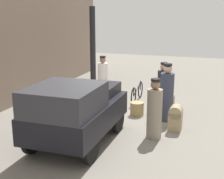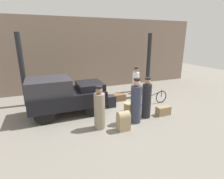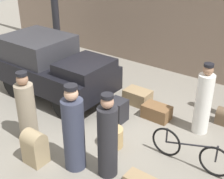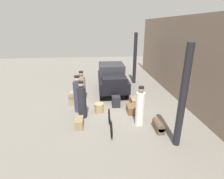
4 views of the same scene
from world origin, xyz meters
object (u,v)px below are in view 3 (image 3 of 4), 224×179
(trunk_wicker_pale, at_px, (35,146))
(suitcase_black_upright, at_px, (117,110))
(conductor_in_dark_uniform, at_px, (108,139))
(wicker_basket, at_px, (113,137))
(bicycle, at_px, (190,151))
(truck, at_px, (53,66))
(trunk_large_brown, at_px, (138,97))
(porter_carrying_trunk, at_px, (203,102))
(porter_standing_middle, at_px, (27,110))
(suitcase_small_leather, at_px, (157,112))
(porter_lifting_near_truck, at_px, (74,132))

(trunk_wicker_pale, relative_size, suitcase_black_upright, 1.30)
(conductor_in_dark_uniform, bearing_deg, wicker_basket, 119.80)
(bicycle, relative_size, wicker_basket, 3.85)
(truck, xyz_separation_m, wicker_basket, (2.74, -0.91, -0.72))
(truck, distance_m, suitcase_black_upright, 2.30)
(trunk_large_brown, bearing_deg, wicker_basket, -72.67)
(truck, distance_m, porter_carrying_trunk, 4.12)
(bicycle, height_order, wicker_basket, bicycle)
(trunk_wicker_pale, bearing_deg, conductor_in_dark_uniform, 24.31)
(porter_carrying_trunk, distance_m, conductor_in_dark_uniform, 2.61)
(trunk_large_brown, bearing_deg, conductor_in_dark_uniform, -68.92)
(wicker_basket, relative_size, trunk_large_brown, 0.63)
(conductor_in_dark_uniform, relative_size, porter_standing_middle, 1.06)
(suitcase_small_leather, bearing_deg, bicycle, -39.75)
(porter_carrying_trunk, relative_size, conductor_in_dark_uniform, 0.99)
(porter_carrying_trunk, distance_m, trunk_large_brown, 2.02)
(trunk_wicker_pale, bearing_deg, bicycle, 35.30)
(porter_standing_middle, distance_m, suitcase_black_upright, 2.20)
(conductor_in_dark_uniform, xyz_separation_m, trunk_large_brown, (-1.05, 2.72, -0.60))
(bicycle, bearing_deg, porter_standing_middle, -158.14)
(wicker_basket, xyz_separation_m, porter_standing_middle, (-1.70, -0.91, 0.53))
(bicycle, relative_size, conductor_in_dark_uniform, 0.98)
(bicycle, bearing_deg, wicker_basket, -165.61)
(trunk_wicker_pale, bearing_deg, trunk_large_brown, 84.39)
(truck, relative_size, porter_carrying_trunk, 1.87)
(trunk_wicker_pale, height_order, suitcase_black_upright, trunk_wicker_pale)
(trunk_wicker_pale, relative_size, suitcase_small_leather, 1.07)
(trunk_wicker_pale, height_order, suitcase_small_leather, trunk_wicker_pale)
(bicycle, relative_size, porter_lifting_near_truck, 0.94)
(conductor_in_dark_uniform, bearing_deg, suitcase_small_leather, 95.79)
(trunk_large_brown, bearing_deg, porter_carrying_trunk, -7.64)
(porter_standing_middle, height_order, suitcase_black_upright, porter_standing_middle)
(porter_standing_middle, relative_size, suitcase_black_upright, 2.89)
(truck, xyz_separation_m, suitcase_small_leather, (2.94, 0.67, -0.76))
(trunk_wicker_pale, bearing_deg, porter_carrying_trunk, 53.98)
(suitcase_small_leather, bearing_deg, wicker_basket, -97.27)
(porter_standing_middle, height_order, suitcase_small_leather, porter_standing_middle)
(porter_carrying_trunk, bearing_deg, wicker_basket, -127.57)
(wicker_basket, distance_m, porter_carrying_trunk, 2.21)
(wicker_basket, distance_m, porter_lifting_near_truck, 1.18)
(bicycle, height_order, trunk_large_brown, bicycle)
(bicycle, bearing_deg, suitcase_small_leather, 140.25)
(porter_carrying_trunk, bearing_deg, suitcase_small_leather, -173.82)
(porter_carrying_trunk, xyz_separation_m, suitcase_black_upright, (-1.84, -0.80, -0.50))
(truck, relative_size, conductor_in_dark_uniform, 1.85)
(truck, bearing_deg, suitcase_black_upright, -0.32)
(porter_standing_middle, xyz_separation_m, suitcase_small_leather, (1.90, 2.49, -0.57))
(bicycle, height_order, porter_standing_middle, porter_standing_middle)
(trunk_wicker_pale, xyz_separation_m, trunk_large_brown, (0.33, 3.34, -0.19))
(porter_carrying_trunk, height_order, trunk_large_brown, porter_carrying_trunk)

